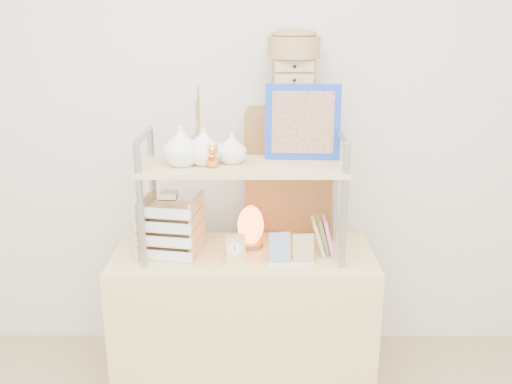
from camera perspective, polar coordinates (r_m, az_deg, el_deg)
room_shell at (r=1.62m, az=-2.16°, el=13.41°), size 3.42×3.41×2.61m
desk at (r=2.81m, az=-1.20°, el=-13.07°), size 1.20×0.50×0.75m
cabinet at (r=3.02m, az=3.41°, el=-4.54°), size 0.47×0.28×1.35m
hutch at (r=2.51m, az=-2.44°, el=3.48°), size 0.90×0.34×0.76m
letter_tray at (r=2.62m, az=-8.57°, el=-3.68°), size 0.28×0.27×0.30m
salt_lamp at (r=2.67m, az=-0.55°, el=-3.43°), size 0.13×0.13×0.20m
desk_clock at (r=2.53m, az=-2.13°, el=-5.68°), size 0.10×0.06×0.12m
postcard_stand at (r=2.53m, az=3.52°, el=-6.26°), size 0.21×0.09×0.14m
drawer_chest at (r=2.79m, az=3.74°, el=10.67°), size 0.20×0.16×0.25m
woven_basket at (r=2.78m, az=3.81°, el=14.26°), size 0.25×0.25×0.10m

